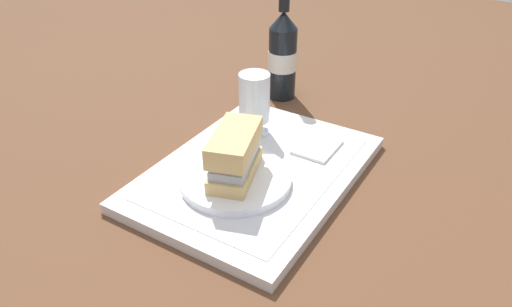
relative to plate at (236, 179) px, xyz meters
The scene contains 8 objects.
ground_plane 0.06m from the plate, ahead, with size 3.00×3.00×0.00m, color brown.
tray 0.06m from the plate, ahead, with size 0.44×0.32×0.02m, color silver.
placemat 0.06m from the plate, ahead, with size 0.38×0.27×0.00m, color silver.
plate is the anchor object (origin of this frame).
sandwich 0.05m from the plate, 18.00° to the left, with size 0.14×0.10×0.08m.
beer_glass 0.18m from the plate, 20.99° to the left, with size 0.06×0.06×0.12m.
napkin_folded 0.19m from the plate, 22.34° to the right, with size 0.09×0.07×0.01m, color white.
beer_bottle 0.40m from the plate, 17.49° to the left, with size 0.07×0.07×0.27m.
Camera 1 is at (-0.61, -0.37, 0.50)m, focal length 33.86 mm.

